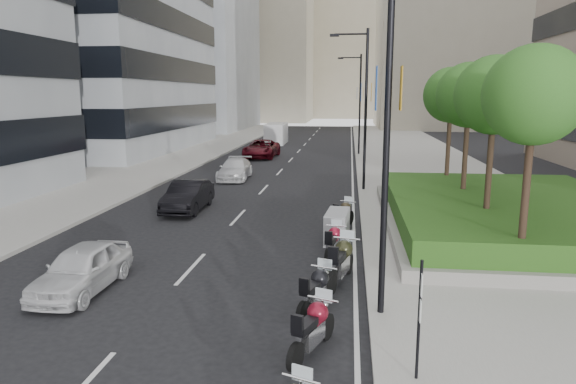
% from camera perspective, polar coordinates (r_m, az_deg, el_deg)
% --- Properties ---
extents(ground, '(160.00, 160.00, 0.00)m').
position_cam_1_polar(ground, '(12.89, -9.62, -14.46)').
color(ground, black).
rests_on(ground, ground).
extents(sidewalk_right, '(10.00, 100.00, 0.15)m').
position_cam_1_polar(sidewalk_right, '(41.88, 14.43, 3.03)').
color(sidewalk_right, '#9E9B93').
rests_on(sidewalk_right, ground).
extents(sidewalk_left, '(8.00, 100.00, 0.15)m').
position_cam_1_polar(sidewalk_left, '(44.29, -13.65, 3.47)').
color(sidewalk_left, '#9E9B93').
rests_on(sidewalk_left, ground).
extents(lane_edge, '(0.12, 100.00, 0.01)m').
position_cam_1_polar(lane_edge, '(41.52, 7.14, 3.12)').
color(lane_edge, silver).
rests_on(lane_edge, ground).
extents(lane_centre, '(0.12, 100.00, 0.01)m').
position_cam_1_polar(lane_centre, '(41.81, -0.01, 3.26)').
color(lane_centre, silver).
rests_on(lane_centre, ground).
extents(building_grey_far, '(22.00, 26.00, 30.00)m').
position_cam_1_polar(building_grey_far, '(86.20, -12.31, 16.87)').
color(building_grey_far, gray).
rests_on(building_grey_far, ground).
extents(building_cream_right, '(28.00, 24.00, 36.00)m').
position_cam_1_polar(building_cream_right, '(93.87, 19.13, 17.87)').
color(building_cream_right, '#B7AD93').
rests_on(building_cream_right, ground).
extents(building_cream_left, '(26.00, 24.00, 34.00)m').
position_cam_1_polar(building_cream_left, '(113.79, -4.24, 16.55)').
color(building_cream_left, '#B7AD93').
rests_on(building_cream_left, ground).
extents(building_cream_centre, '(30.00, 24.00, 38.00)m').
position_cam_1_polar(building_cream_centre, '(131.86, 6.44, 16.58)').
color(building_cream_centre, '#B7AD93').
rests_on(building_cream_centre, ground).
extents(planter, '(10.00, 14.00, 0.40)m').
position_cam_1_polar(planter, '(22.74, 23.45, -3.14)').
color(planter, gray).
rests_on(planter, sidewalk_right).
extents(hedge, '(9.40, 13.40, 0.80)m').
position_cam_1_polar(hedge, '(22.61, 23.56, -1.66)').
color(hedge, '#1D4915').
rests_on(hedge, planter).
extents(tree_0, '(2.80, 2.80, 6.30)m').
position_cam_1_polar(tree_0, '(15.98, 25.68, 9.59)').
color(tree_0, '#332319').
rests_on(tree_0, planter).
extents(tree_1, '(2.80, 2.80, 6.30)m').
position_cam_1_polar(tree_1, '(19.82, 21.98, 9.89)').
color(tree_1, '#332319').
rests_on(tree_1, planter).
extents(tree_2, '(2.80, 2.80, 6.30)m').
position_cam_1_polar(tree_2, '(23.71, 19.47, 10.07)').
color(tree_2, '#332319').
rests_on(tree_2, planter).
extents(tree_3, '(2.80, 2.80, 6.30)m').
position_cam_1_polar(tree_3, '(27.63, 17.68, 10.19)').
color(tree_3, '#332319').
rests_on(tree_3, planter).
extents(lamp_post_0, '(2.34, 0.45, 9.00)m').
position_cam_1_polar(lamp_post_0, '(12.19, 10.28, 8.74)').
color(lamp_post_0, black).
rests_on(lamp_post_0, ground).
extents(lamp_post_1, '(2.34, 0.45, 9.00)m').
position_cam_1_polar(lamp_post_1, '(29.17, 8.34, 9.87)').
color(lamp_post_1, black).
rests_on(lamp_post_1, ground).
extents(lamp_post_2, '(2.34, 0.45, 9.00)m').
position_cam_1_polar(lamp_post_2, '(47.17, 7.81, 10.18)').
color(lamp_post_2, black).
rests_on(lamp_post_2, ground).
extents(parking_sign, '(0.06, 0.32, 2.50)m').
position_cam_1_polar(parking_sign, '(10.09, 14.39, -12.98)').
color(parking_sign, black).
rests_on(parking_sign, ground).
extents(motorcycle_1, '(0.98, 2.06, 1.08)m').
position_cam_1_polar(motorcycle_1, '(11.29, 2.80, -14.87)').
color(motorcycle_1, black).
rests_on(motorcycle_1, ground).
extents(motorcycle_2, '(0.94, 2.08, 1.08)m').
position_cam_1_polar(motorcycle_2, '(13.22, 3.17, -10.94)').
color(motorcycle_2, black).
rests_on(motorcycle_2, ground).
extents(motorcycle_3, '(0.93, 2.41, 1.22)m').
position_cam_1_polar(motorcycle_3, '(15.27, 5.94, -7.65)').
color(motorcycle_3, black).
rests_on(motorcycle_3, ground).
extents(motorcycle_4, '(0.70, 2.10, 1.05)m').
position_cam_1_polar(motorcycle_4, '(17.40, 5.05, -5.63)').
color(motorcycle_4, black).
rests_on(motorcycle_4, ground).
extents(motorcycle_5, '(0.95, 2.04, 1.17)m').
position_cam_1_polar(motorcycle_5, '(19.37, 5.48, -3.87)').
color(motorcycle_5, black).
rests_on(motorcycle_5, ground).
extents(motorcycle_6, '(1.01, 2.00, 1.06)m').
position_cam_1_polar(motorcycle_6, '(21.40, 6.15, -2.53)').
color(motorcycle_6, black).
rests_on(motorcycle_6, ground).
extents(car_a, '(1.62, 3.90, 1.32)m').
position_cam_1_polar(car_a, '(15.68, -21.91, -7.88)').
color(car_a, silver).
rests_on(car_a, ground).
extents(car_b, '(1.57, 4.35, 1.43)m').
position_cam_1_polar(car_b, '(24.90, -11.06, -0.43)').
color(car_b, black).
rests_on(car_b, ground).
extents(car_c, '(2.07, 4.66, 1.33)m').
position_cam_1_polar(car_c, '(33.81, -5.90, 2.55)').
color(car_c, silver).
rests_on(car_c, ground).
extents(car_d, '(2.79, 5.71, 1.56)m').
position_cam_1_polar(car_d, '(45.42, -2.97, 4.83)').
color(car_d, '#590A15').
rests_on(car_d, ground).
extents(delivery_van, '(2.12, 5.48, 2.29)m').
position_cam_1_polar(delivery_van, '(58.11, -1.33, 6.42)').
color(delivery_van, white).
rests_on(delivery_van, ground).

